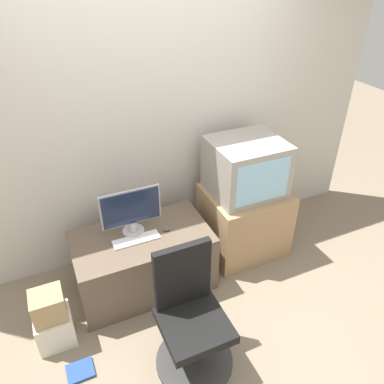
{
  "coord_description": "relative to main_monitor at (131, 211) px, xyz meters",
  "views": [
    {
      "loc": [
        -0.91,
        -1.54,
        2.5
      ],
      "look_at": [
        0.17,
        0.87,
        0.79
      ],
      "focal_mm": 35.0,
      "sensor_mm": 36.0,
      "label": 1
    }
  ],
  "objects": [
    {
      "name": "cardboard_box_upper",
      "position": [
        -0.75,
        -0.36,
        -0.37
      ],
      "size": [
        0.23,
        0.21,
        0.22
      ],
      "color": "#A3845B",
      "rests_on": "cardboard_box_lower"
    },
    {
      "name": "wall_back",
      "position": [
        0.37,
        0.46,
        0.55
      ],
      "size": [
        4.4,
        0.05,
        2.6
      ],
      "color": "beige",
      "rests_on": "ground_plane"
    },
    {
      "name": "keyboard",
      "position": [
        -0.01,
        -0.12,
        -0.2
      ],
      "size": [
        0.38,
        0.11,
        0.01
      ],
      "color": "white",
      "rests_on": "desk"
    },
    {
      "name": "book",
      "position": [
        -0.64,
        -0.69,
        -0.74
      ],
      "size": [
        0.19,
        0.16,
        0.02
      ],
      "color": "navy",
      "rests_on": "ground_plane"
    },
    {
      "name": "crt_tv",
      "position": [
        1.07,
        0.03,
        0.14
      ],
      "size": [
        0.62,
        0.56,
        0.49
      ],
      "color": "gray",
      "rests_on": "side_stand"
    },
    {
      "name": "side_stand",
      "position": [
        1.08,
        0.01,
        -0.43
      ],
      "size": [
        0.72,
        0.63,
        0.65
      ],
      "color": "#A37F56",
      "rests_on": "ground_plane"
    },
    {
      "name": "mouse",
      "position": [
        0.26,
        -0.1,
        -0.19
      ],
      "size": [
        0.06,
        0.03,
        0.03
      ],
      "color": "#4C4C51",
      "rests_on": "desk"
    },
    {
      "name": "main_monitor",
      "position": [
        0.0,
        0.0,
        0.0
      ],
      "size": [
        0.49,
        0.18,
        0.4
      ],
      "color": "#B2B2B7",
      "rests_on": "desk"
    },
    {
      "name": "cardboard_box_lower",
      "position": [
        -0.75,
        -0.36,
        -0.62
      ],
      "size": [
        0.26,
        0.25,
        0.27
      ],
      "color": "beige",
      "rests_on": "ground_plane"
    },
    {
      "name": "ground_plane",
      "position": [
        0.37,
        -0.86,
        -0.75
      ],
      "size": [
        12.0,
        12.0,
        0.0
      ],
      "primitive_type": "plane",
      "color": "#7F705B"
    },
    {
      "name": "office_chair",
      "position": [
        0.13,
        -0.89,
        -0.38
      ],
      "size": [
        0.55,
        0.55,
        0.94
      ],
      "color": "#333333",
      "rests_on": "ground_plane"
    },
    {
      "name": "desk",
      "position": [
        0.04,
        -0.08,
        -0.48
      ],
      "size": [
        1.13,
        0.63,
        0.54
      ],
      "color": "brown",
      "rests_on": "ground_plane"
    }
  ]
}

